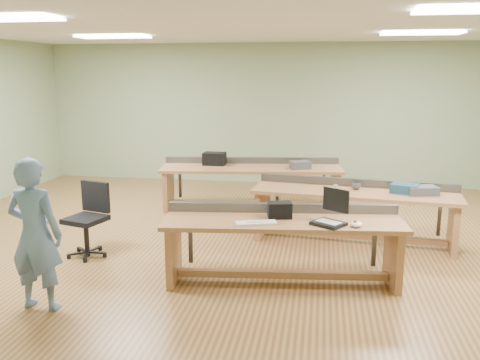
{
  "coord_description": "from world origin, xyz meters",
  "views": [
    {
      "loc": [
        1.04,
        -6.92,
        2.38
      ],
      "look_at": [
        0.02,
        -0.6,
        1.02
      ],
      "focal_mm": 38.0,
      "sensor_mm": 36.0,
      "label": 1
    }
  ],
  "objects_px": {
    "camera_bag": "(280,210)",
    "parts_bin_teal": "(405,188)",
    "workbench_back": "(251,177)",
    "task_chair": "(89,229)",
    "workbench_mid": "(354,204)",
    "person": "(35,235)",
    "parts_bin_grey": "(422,190)",
    "laptop_base": "(328,224)",
    "drinks_can": "(336,188)",
    "mug": "(356,186)",
    "workbench_front": "(283,236)"
  },
  "relations": [
    {
      "from": "person",
      "to": "task_chair",
      "type": "distance_m",
      "value": 1.61
    },
    {
      "from": "workbench_back",
      "to": "camera_bag",
      "type": "distance_m",
      "value": 3.24
    },
    {
      "from": "task_chair",
      "to": "workbench_back",
      "type": "bearing_deg",
      "value": 72.92
    },
    {
      "from": "workbench_front",
      "to": "laptop_base",
      "type": "bearing_deg",
      "value": -23.1
    },
    {
      "from": "parts_bin_grey",
      "to": "mug",
      "type": "relative_size",
      "value": 3.23
    },
    {
      "from": "parts_bin_teal",
      "to": "parts_bin_grey",
      "type": "xyz_separation_m",
      "value": [
        0.22,
        -0.04,
        -0.01
      ]
    },
    {
      "from": "mug",
      "to": "workbench_front",
      "type": "bearing_deg",
      "value": -118.64
    },
    {
      "from": "workbench_back",
      "to": "workbench_mid",
      "type": "bearing_deg",
      "value": -50.41
    },
    {
      "from": "person",
      "to": "drinks_can",
      "type": "xyz_separation_m",
      "value": [
        3.02,
        2.54,
        0.01
      ]
    },
    {
      "from": "workbench_front",
      "to": "mug",
      "type": "xyz_separation_m",
      "value": [
        0.91,
        1.67,
        0.25
      ]
    },
    {
      "from": "parts_bin_grey",
      "to": "task_chair",
      "type": "bearing_deg",
      "value": -166.49
    },
    {
      "from": "person",
      "to": "parts_bin_teal",
      "type": "distance_m",
      "value": 4.76
    },
    {
      "from": "workbench_back",
      "to": "drinks_can",
      "type": "bearing_deg",
      "value": -57.46
    },
    {
      "from": "parts_bin_teal",
      "to": "parts_bin_grey",
      "type": "height_order",
      "value": "parts_bin_teal"
    },
    {
      "from": "laptop_base",
      "to": "parts_bin_grey",
      "type": "bearing_deg",
      "value": 87.45
    },
    {
      "from": "person",
      "to": "mug",
      "type": "xyz_separation_m",
      "value": [
        3.31,
        2.75,
        0.01
      ]
    },
    {
      "from": "workbench_mid",
      "to": "workbench_back",
      "type": "xyz_separation_m",
      "value": [
        -1.7,
        1.6,
        0.01
      ]
    },
    {
      "from": "parts_bin_teal",
      "to": "workbench_mid",
      "type": "bearing_deg",
      "value": 177.51
    },
    {
      "from": "workbench_mid",
      "to": "person",
      "type": "distance_m",
      "value": 4.24
    },
    {
      "from": "parts_bin_grey",
      "to": "workbench_mid",
      "type": "bearing_deg",
      "value": 175.25
    },
    {
      "from": "camera_bag",
      "to": "parts_bin_teal",
      "type": "distance_m",
      "value": 2.2
    },
    {
      "from": "parts_bin_teal",
      "to": "mug",
      "type": "distance_m",
      "value": 0.66
    },
    {
      "from": "workbench_mid",
      "to": "camera_bag",
      "type": "height_order",
      "value": "camera_bag"
    },
    {
      "from": "workbench_back",
      "to": "task_chair",
      "type": "xyz_separation_m",
      "value": [
        -1.78,
        -2.73,
        -0.21
      ]
    },
    {
      "from": "workbench_front",
      "to": "parts_bin_grey",
      "type": "bearing_deg",
      "value": 34.07
    },
    {
      "from": "workbench_front",
      "to": "person",
      "type": "relative_size",
      "value": 1.76
    },
    {
      "from": "workbench_mid",
      "to": "workbench_back",
      "type": "distance_m",
      "value": 2.33
    },
    {
      "from": "task_chair",
      "to": "laptop_base",
      "type": "bearing_deg",
      "value": 4.89
    },
    {
      "from": "person",
      "to": "laptop_base",
      "type": "xyz_separation_m",
      "value": [
        2.91,
        0.93,
        -0.02
      ]
    },
    {
      "from": "workbench_front",
      "to": "camera_bag",
      "type": "distance_m",
      "value": 0.29
    },
    {
      "from": "person",
      "to": "parts_bin_grey",
      "type": "relative_size",
      "value": 3.87
    },
    {
      "from": "workbench_back",
      "to": "mug",
      "type": "height_order",
      "value": "workbench_back"
    },
    {
      "from": "parts_bin_teal",
      "to": "mug",
      "type": "relative_size",
      "value": 2.82
    },
    {
      "from": "workbench_back",
      "to": "parts_bin_grey",
      "type": "relative_size",
      "value": 7.95
    },
    {
      "from": "workbench_back",
      "to": "camera_bag",
      "type": "bearing_deg",
      "value": -83.25
    },
    {
      "from": "laptop_base",
      "to": "drinks_can",
      "type": "height_order",
      "value": "drinks_can"
    },
    {
      "from": "workbench_mid",
      "to": "task_chair",
      "type": "distance_m",
      "value": 3.66
    },
    {
      "from": "laptop_base",
      "to": "workbench_mid",
      "type": "bearing_deg",
      "value": 112.46
    },
    {
      "from": "workbench_mid",
      "to": "laptop_base",
      "type": "relative_size",
      "value": 8.9
    },
    {
      "from": "workbench_mid",
      "to": "person",
      "type": "bearing_deg",
      "value": -133.96
    },
    {
      "from": "parts_bin_teal",
      "to": "parts_bin_grey",
      "type": "relative_size",
      "value": 0.87
    },
    {
      "from": "camera_bag",
      "to": "parts_bin_grey",
      "type": "xyz_separation_m",
      "value": [
        1.82,
        1.46,
        -0.04
      ]
    },
    {
      "from": "camera_bag",
      "to": "mug",
      "type": "xyz_separation_m",
      "value": [
        0.95,
        1.62,
        -0.04
      ]
    },
    {
      "from": "laptop_base",
      "to": "parts_bin_grey",
      "type": "xyz_separation_m",
      "value": [
        1.27,
        1.66,
        0.04
      ]
    },
    {
      "from": "workbench_mid",
      "to": "person",
      "type": "height_order",
      "value": "person"
    },
    {
      "from": "person",
      "to": "laptop_base",
      "type": "height_order",
      "value": "person"
    },
    {
      "from": "workbench_mid",
      "to": "camera_bag",
      "type": "xyz_separation_m",
      "value": [
        -0.93,
        -1.54,
        0.28
      ]
    },
    {
      "from": "parts_bin_grey",
      "to": "laptop_base",
      "type": "bearing_deg",
      "value": -127.29
    },
    {
      "from": "workbench_back",
      "to": "person",
      "type": "height_order",
      "value": "person"
    },
    {
      "from": "task_chair",
      "to": "parts_bin_teal",
      "type": "distance_m",
      "value": 4.32
    }
  ]
}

